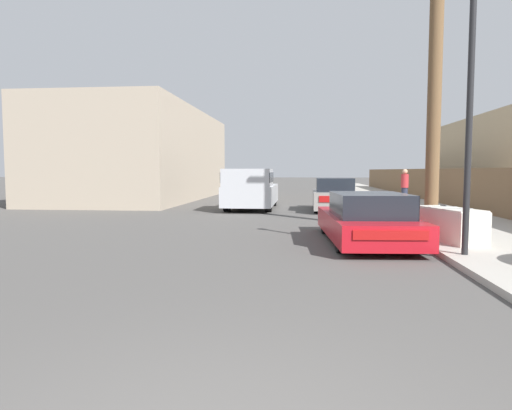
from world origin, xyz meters
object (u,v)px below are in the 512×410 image
at_px(pickup_truck, 251,189).
at_px(street_lamp, 470,101).
at_px(discarded_fridge, 450,225).
at_px(pedestrian, 405,186).
at_px(parked_sports_car_red, 367,220).
at_px(car_parked_mid, 334,196).
at_px(utility_pole, 435,86).

distance_m(pickup_truck, street_lamp, 12.38).
distance_m(discarded_fridge, pedestrian, 11.31).
xyz_separation_m(parked_sports_car_red, car_parked_mid, (-0.18, 8.70, 0.10)).
bearing_deg(street_lamp, discarded_fridge, 81.91).
bearing_deg(pedestrian, discarded_fridge, -97.21).
xyz_separation_m(discarded_fridge, pickup_truck, (-5.60, 9.25, 0.40)).
bearing_deg(parked_sports_car_red, pedestrian, 69.89).
relative_size(discarded_fridge, parked_sports_car_red, 0.41).
distance_m(parked_sports_car_red, car_parked_mid, 8.70).
bearing_deg(pedestrian, street_lamp, -97.33).
bearing_deg(discarded_fridge, pedestrian, 65.89).
bearing_deg(utility_pole, pedestrian, 82.27).
height_order(pickup_truck, pedestrian, pickup_truck).
bearing_deg(street_lamp, parked_sports_car_red, 128.19).
height_order(utility_pole, street_lamp, utility_pole).
xyz_separation_m(discarded_fridge, pedestrian, (1.42, 11.21, 0.48)).
distance_m(car_parked_mid, street_lamp, 11.09).
xyz_separation_m(utility_pole, street_lamp, (-0.45, -4.00, -0.99)).
relative_size(parked_sports_car_red, utility_pole, 0.63).
relative_size(car_parked_mid, pickup_truck, 0.76).
xyz_separation_m(car_parked_mid, pedestrian, (3.41, 2.23, 0.32)).
distance_m(utility_pole, pedestrian, 9.49).
distance_m(street_lamp, pedestrian, 13.18).
bearing_deg(parked_sports_car_red, pickup_truck, 109.26).
xyz_separation_m(street_lamp, pedestrian, (1.66, 12.92, -2.03)).
bearing_deg(car_parked_mid, utility_pole, -71.07).
xyz_separation_m(pickup_truck, street_lamp, (5.35, -10.96, 2.11)).
xyz_separation_m(discarded_fridge, street_lamp, (-0.24, -1.70, 2.51)).
relative_size(pickup_truck, utility_pole, 0.70).
bearing_deg(pickup_truck, discarded_fridge, 121.12).
distance_m(discarded_fridge, parked_sports_car_red, 1.83).
relative_size(discarded_fridge, pickup_truck, 0.36).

